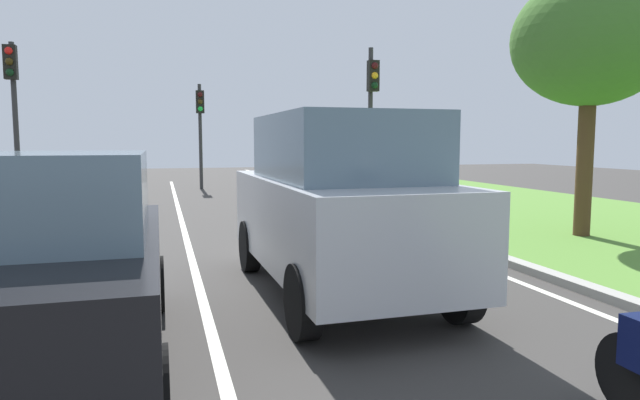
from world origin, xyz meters
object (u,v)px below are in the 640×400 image
object	(u,v)px
traffic_light_near_right	(372,102)
traffic_light_overhead_left	(13,95)
car_sedan_left_lane	(51,265)
traffic_light_far_median	(200,119)
car_suv_ahead	(338,203)
tree_roadside_near	(591,41)

from	to	relation	value
traffic_light_near_right	traffic_light_overhead_left	world-z (taller)	traffic_light_near_right
car_sedan_left_lane	traffic_light_far_median	world-z (taller)	traffic_light_far_median
traffic_light_overhead_left	traffic_light_far_median	size ratio (longest dim) A/B	1.09
car_sedan_left_lane	traffic_light_near_right	xyz separation A→B (m)	(7.01, 10.74, 2.20)
car_sedan_left_lane	traffic_light_near_right	world-z (taller)	traffic_light_near_right
car_suv_ahead	traffic_light_overhead_left	bearing A→B (deg)	119.12
car_sedan_left_lane	tree_roadside_near	size ratio (longest dim) A/B	0.83
car_sedan_left_lane	traffic_light_overhead_left	world-z (taller)	traffic_light_overhead_left
car_suv_ahead	car_sedan_left_lane	size ratio (longest dim) A/B	1.05
traffic_light_far_median	tree_roadside_near	bearing A→B (deg)	-64.75
car_suv_ahead	traffic_light_far_median	xyz separation A→B (m)	(-0.58, 16.49, 1.69)
car_suv_ahead	traffic_light_far_median	size ratio (longest dim) A/B	1.07
traffic_light_near_right	traffic_light_far_median	distance (m)	8.68
car_suv_ahead	traffic_light_overhead_left	world-z (taller)	traffic_light_overhead_left
car_suv_ahead	tree_roadside_near	xyz separation A→B (m)	(5.98, 2.58, 2.72)
traffic_light_far_median	car_sedan_left_lane	bearing A→B (deg)	-97.80
traffic_light_near_right	tree_roadside_near	world-z (taller)	tree_roadside_near
traffic_light_near_right	car_sedan_left_lane	bearing A→B (deg)	-123.14
tree_roadside_near	car_sedan_left_lane	bearing A→B (deg)	-154.92
car_sedan_left_lane	tree_roadside_near	world-z (taller)	tree_roadside_near
car_suv_ahead	traffic_light_near_right	bearing A→B (deg)	65.51
car_sedan_left_lane	car_suv_ahead	bearing A→B (deg)	28.00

